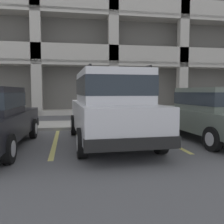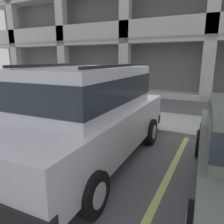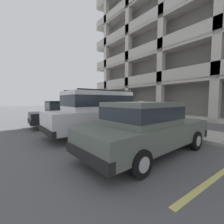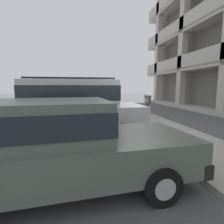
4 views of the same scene
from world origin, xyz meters
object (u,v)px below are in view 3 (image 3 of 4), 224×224
Objects in this scene: silver_suv at (98,111)px; dark_hatchback at (146,126)px; red_sedan at (68,113)px; parking_meter_far at (88,104)px; parking_meter_near at (141,108)px.

dark_hatchback is at bearing -3.83° from silver_suv.
red_sedan is 0.99× the size of dark_hatchback.
silver_suv is at bearing -22.52° from parking_meter_far.
silver_suv is 3.12m from red_sedan.
red_sedan is 3.22× the size of parking_meter_near.
red_sedan is at bearing -43.95° from parking_meter_far.
silver_suv reaches higher than red_sedan.
parking_meter_far is (-6.32, -0.02, 0.04)m from parking_meter_near.
parking_meter_far reaches higher than red_sedan.
silver_suv reaches higher than parking_meter_far.
dark_hatchback is 3.13× the size of parking_meter_far.
silver_suv is at bearing -95.48° from parking_meter_near.
silver_suv is 1.06× the size of red_sedan.
silver_suv is at bearing 173.84° from dark_hatchback.
silver_suv is at bearing 9.01° from red_sedan.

